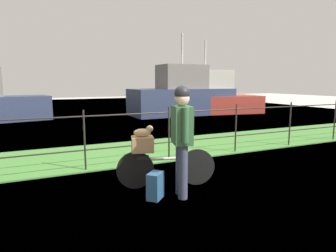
# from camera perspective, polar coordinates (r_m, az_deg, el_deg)

# --- Properties ---
(ground_plane) EXTENTS (60.00, 60.00, 0.00)m
(ground_plane) POSITION_cam_1_polar(r_m,az_deg,el_deg) (4.90, 10.11, -12.22)
(ground_plane) COLOR beige
(grass_strip) EXTENTS (27.00, 2.40, 0.03)m
(grass_strip) POSITION_cam_1_polar(r_m,az_deg,el_deg) (7.47, -3.30, -4.66)
(grass_strip) COLOR #478438
(grass_strip) RESTS_ON ground
(harbor_water) EXTENTS (30.00, 30.00, 0.00)m
(harbor_water) POSITION_cam_1_polar(r_m,az_deg,el_deg) (16.05, -15.11, 2.17)
(harbor_water) COLOR #426684
(harbor_water) RESTS_ON ground
(iron_fence) EXTENTS (18.04, 0.04, 1.20)m
(iron_fence) POSITION_cam_1_polar(r_m,az_deg,el_deg) (6.36, 0.20, -0.76)
(iron_fence) COLOR #28231E
(iron_fence) RESTS_ON ground
(bicycle_main) EXTENTS (1.61, 0.46, 0.61)m
(bicycle_main) POSITION_cam_1_polar(r_m,az_deg,el_deg) (4.88, -0.51, -8.09)
(bicycle_main) COLOR black
(bicycle_main) RESTS_ON ground
(wooden_crate) EXTENTS (0.40, 0.34, 0.25)m
(wooden_crate) POSITION_cam_1_polar(r_m,az_deg,el_deg) (4.73, -5.02, -3.55)
(wooden_crate) COLOR #A87F51
(wooden_crate) RESTS_ON bicycle_main
(terrier_dog) EXTENTS (0.32, 0.21, 0.18)m
(terrier_dog) POSITION_cam_1_polar(r_m,az_deg,el_deg) (4.70, -4.75, -1.16)
(terrier_dog) COLOR tan
(terrier_dog) RESTS_ON wooden_crate
(cyclist_person) EXTENTS (0.35, 0.53, 1.68)m
(cyclist_person) POSITION_cam_1_polar(r_m,az_deg,el_deg) (4.33, 2.71, -1.08)
(cyclist_person) COLOR #383D51
(cyclist_person) RESTS_ON ground
(backpack_on_paving) EXTENTS (0.33, 0.32, 0.40)m
(backpack_on_paving) POSITION_cam_1_polar(r_m,az_deg,el_deg) (4.44, -2.48, -11.59)
(backpack_on_paving) COLOR #28517A
(backpack_on_paving) RESTS_ON ground
(moored_boat_mid) EXTENTS (5.49, 2.34, 4.20)m
(moored_boat_mid) POSITION_cam_1_polar(r_m,az_deg,el_deg) (15.55, 2.70, 5.83)
(moored_boat_mid) COLOR #2D3856
(moored_boat_mid) RESTS_ON ground
(moored_boat_far) EXTENTS (6.46, 3.27, 3.96)m
(moored_boat_far) POSITION_cam_1_polar(r_m,az_deg,el_deg) (16.33, 7.12, 5.48)
(moored_boat_far) COLOR #9E3328
(moored_boat_far) RESTS_ON ground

